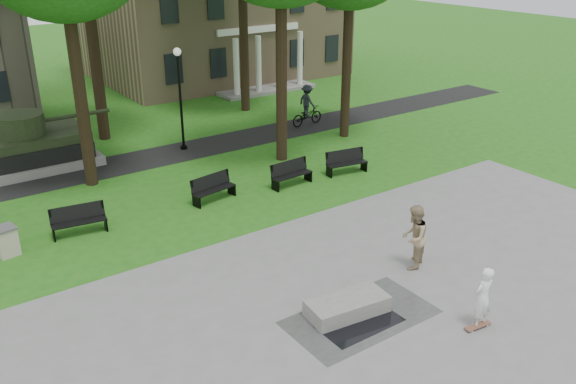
{
  "coord_description": "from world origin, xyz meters",
  "views": [
    {
      "loc": [
        -11.18,
        -12.83,
        9.42
      ],
      "look_at": [
        -0.36,
        2.53,
        1.4
      ],
      "focal_mm": 38.0,
      "sensor_mm": 36.0,
      "label": 1
    }
  ],
  "objects_px": {
    "concrete_block": "(347,306)",
    "cyclist": "(307,109)",
    "friend_watching": "(414,237)",
    "park_bench_0": "(78,219)",
    "skateboarder": "(483,297)",
    "trash_bin": "(6,241)"
  },
  "relations": [
    {
      "from": "friend_watching",
      "to": "park_bench_0",
      "type": "xyz_separation_m",
      "value": [
        -7.56,
        8.1,
        -0.5
      ]
    },
    {
      "from": "park_bench_0",
      "to": "friend_watching",
      "type": "bearing_deg",
      "value": -38.56
    },
    {
      "from": "friend_watching",
      "to": "trash_bin",
      "type": "distance_m",
      "value": 12.69
    },
    {
      "from": "skateboarder",
      "to": "trash_bin",
      "type": "bearing_deg",
      "value": -52.04
    },
    {
      "from": "skateboarder",
      "to": "concrete_block",
      "type": "bearing_deg",
      "value": -45.56
    },
    {
      "from": "friend_watching",
      "to": "cyclist",
      "type": "height_order",
      "value": "cyclist"
    },
    {
      "from": "cyclist",
      "to": "park_bench_0",
      "type": "distance_m",
      "value": 15.06
    },
    {
      "from": "cyclist",
      "to": "trash_bin",
      "type": "distance_m",
      "value": 17.29
    },
    {
      "from": "friend_watching",
      "to": "cyclist",
      "type": "relative_size",
      "value": 0.93
    },
    {
      "from": "cyclist",
      "to": "trash_bin",
      "type": "xyz_separation_m",
      "value": [
        -16.25,
        -5.9,
        -0.4
      ]
    },
    {
      "from": "park_bench_0",
      "to": "cyclist",
      "type": "bearing_deg",
      "value": 30.79
    },
    {
      "from": "friend_watching",
      "to": "park_bench_0",
      "type": "distance_m",
      "value": 11.09
    },
    {
      "from": "concrete_block",
      "to": "skateboarder",
      "type": "relative_size",
      "value": 1.3
    },
    {
      "from": "cyclist",
      "to": "park_bench_0",
      "type": "xyz_separation_m",
      "value": [
        -13.92,
        -5.73,
        -0.36
      ]
    },
    {
      "from": "concrete_block",
      "to": "cyclist",
      "type": "bearing_deg",
      "value": 56.74
    },
    {
      "from": "concrete_block",
      "to": "friend_watching",
      "type": "xyz_separation_m",
      "value": [
        3.22,
        0.77,
        0.78
      ]
    },
    {
      "from": "skateboarder",
      "to": "trash_bin",
      "type": "xyz_separation_m",
      "value": [
        -9.13,
        11.08,
        -0.38
      ]
    },
    {
      "from": "friend_watching",
      "to": "park_bench_0",
      "type": "relative_size",
      "value": 1.09
    },
    {
      "from": "skateboarder",
      "to": "park_bench_0",
      "type": "distance_m",
      "value": 13.15
    },
    {
      "from": "friend_watching",
      "to": "cyclist",
      "type": "xyz_separation_m",
      "value": [
        6.36,
        13.83,
        -0.14
      ]
    },
    {
      "from": "trash_bin",
      "to": "concrete_block",
      "type": "bearing_deg",
      "value": -52.52
    },
    {
      "from": "concrete_block",
      "to": "park_bench_0",
      "type": "height_order",
      "value": "park_bench_0"
    }
  ]
}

